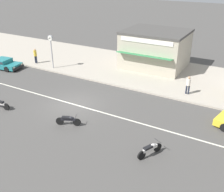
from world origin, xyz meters
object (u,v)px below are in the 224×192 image
at_px(sedan_teal_4, 3,63).
at_px(motorcycle_2, 150,149).
at_px(motorcycle_1, 68,120).
at_px(pedestrian_mid_kerb, 35,55).
at_px(shopfront_mid_block, 155,49).
at_px(pedestrian_near_clock, 188,84).
at_px(street_clock, 51,44).

bearing_deg(sedan_teal_4, motorcycle_2, -17.10).
xyz_separation_m(sedan_teal_4, motorcycle_1, (13.73, -5.87, -0.11)).
distance_m(sedan_teal_4, motorcycle_1, 14.93).
xyz_separation_m(motorcycle_2, pedestrian_mid_kerb, (-17.66, 8.88, 0.73)).
bearing_deg(shopfront_mid_block, pedestrian_mid_kerb, -154.99).
height_order(motorcycle_1, shopfront_mid_block, shopfront_mid_block).
bearing_deg(pedestrian_mid_kerb, sedan_teal_4, -129.78).
xyz_separation_m(motorcycle_1, shopfront_mid_block, (0.77, 14.32, 1.72)).
bearing_deg(motorcycle_1, sedan_teal_4, 156.83).
relative_size(sedan_teal_4, shopfront_mid_block, 0.68).
bearing_deg(pedestrian_near_clock, shopfront_mid_block, 133.78).
bearing_deg(pedestrian_mid_kerb, street_clock, -6.15).
bearing_deg(pedestrian_mid_kerb, motorcycle_1, -36.98).
distance_m(motorcycle_1, pedestrian_near_clock, 10.75).
distance_m(motorcycle_2, shopfront_mid_block, 15.66).
height_order(pedestrian_near_clock, shopfront_mid_block, shopfront_mid_block).
bearing_deg(pedestrian_near_clock, motorcycle_1, -123.49).
height_order(motorcycle_2, pedestrian_mid_kerb, pedestrian_mid_kerb).
height_order(motorcycle_2, street_clock, street_clock).
distance_m(pedestrian_near_clock, shopfront_mid_block, 7.51).
height_order(pedestrian_mid_kerb, shopfront_mid_block, shopfront_mid_block).
relative_size(sedan_teal_4, pedestrian_near_clock, 2.75).
distance_m(pedestrian_mid_kerb, shopfront_mid_block, 13.52).
height_order(sedan_teal_4, street_clock, street_clock).
bearing_deg(motorcycle_2, motorcycle_1, 177.58).
distance_m(motorcycle_2, street_clock, 17.30).
relative_size(motorcycle_2, pedestrian_mid_kerb, 0.99).
xyz_separation_m(motorcycle_1, street_clock, (-8.63, 8.32, 2.35)).
distance_m(motorcycle_2, pedestrian_mid_kerb, 19.78).
bearing_deg(sedan_teal_4, motorcycle_1, -23.17).
bearing_deg(sedan_teal_4, street_clock, 25.57).
height_order(sedan_teal_4, shopfront_mid_block, shopfront_mid_block).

